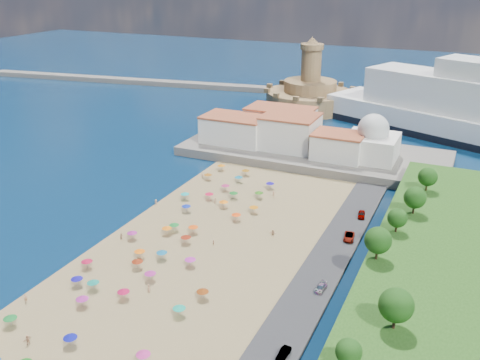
% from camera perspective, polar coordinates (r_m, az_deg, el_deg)
% --- Properties ---
extents(ground, '(700.00, 700.00, 0.00)m').
position_cam_1_polar(ground, '(128.75, -6.28, -6.82)').
color(ground, '#071938').
rests_on(ground, ground).
extents(terrace, '(90.00, 36.00, 3.00)m').
position_cam_1_polar(terrace, '(186.32, 7.82, 2.86)').
color(terrace, '#59544C').
rests_on(terrace, ground).
extents(jetty, '(18.00, 70.00, 2.40)m').
position_cam_1_polar(jetty, '(224.69, 5.07, 6.20)').
color(jetty, '#59544C').
rests_on(jetty, ground).
extents(breakwater, '(199.03, 34.77, 2.60)m').
position_cam_1_polar(breakwater, '(307.32, -9.68, 10.26)').
color(breakwater, '#59544C').
rests_on(breakwater, ground).
extents(waterfront_buildings, '(57.00, 29.00, 11.00)m').
position_cam_1_polar(waterfront_buildings, '(188.85, 4.18, 5.30)').
color(waterfront_buildings, silver).
rests_on(waterfront_buildings, terrace).
extents(domed_building, '(16.00, 16.00, 15.00)m').
position_cam_1_polar(domed_building, '(177.87, 13.92, 4.03)').
color(domed_building, silver).
rests_on(domed_building, terrace).
extents(fortress, '(40.00, 40.00, 32.40)m').
position_cam_1_polar(fortress, '(251.03, 7.45, 9.06)').
color(fortress, olive).
rests_on(fortress, ground).
extents(beach_parasols, '(30.97, 116.79, 2.20)m').
position_cam_1_polar(beach_parasols, '(120.23, -9.59, -8.06)').
color(beach_parasols, gray).
rests_on(beach_parasols, beach).
extents(beachgoers, '(37.36, 88.14, 1.87)m').
position_cam_1_polar(beachgoers, '(127.69, -6.75, -6.52)').
color(beachgoers, tan).
rests_on(beachgoers, beach).
extents(parked_cars, '(3.07, 75.60, 1.45)m').
position_cam_1_polar(parked_cars, '(117.65, 9.73, -9.23)').
color(parked_cars, gray).
rests_on(parked_cars, promenade).
extents(hillside_trees, '(12.67, 108.33, 7.47)m').
position_cam_1_polar(hillside_trees, '(102.19, 15.34, -9.22)').
color(hillside_trees, '#382314').
rests_on(hillside_trees, hillside).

